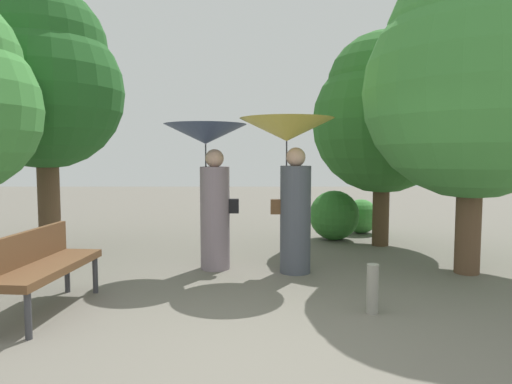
# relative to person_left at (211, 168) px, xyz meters

# --- Properties ---
(ground_plane) EXTENTS (40.00, 40.00, 0.00)m
(ground_plane) POSITION_rel_person_left_xyz_m (0.63, -2.80, -1.42)
(ground_plane) COLOR #6B665B
(person_left) EXTENTS (1.15, 1.15, 2.03)m
(person_left) POSITION_rel_person_left_xyz_m (0.00, 0.00, 0.00)
(person_left) COLOR gray
(person_left) RESTS_ON ground
(person_right) EXTENTS (1.27, 1.27, 2.10)m
(person_right) POSITION_rel_person_left_xyz_m (1.10, -0.21, 0.11)
(person_right) COLOR #474C56
(person_right) RESTS_ON ground
(park_bench) EXTENTS (0.61, 1.53, 0.83)m
(park_bench) POSITION_rel_person_left_xyz_m (-1.53, -1.79, -0.91)
(park_bench) COLOR #38383D
(park_bench) RESTS_ON ground
(tree_near_right) EXTENTS (2.47, 2.47, 3.75)m
(tree_near_right) POSITION_rel_person_left_xyz_m (2.87, 1.66, 0.94)
(tree_near_right) COLOR #4C3823
(tree_near_right) RESTS_ON ground
(tree_mid_left) EXTENTS (2.58, 2.58, 4.41)m
(tree_mid_left) POSITION_rel_person_left_xyz_m (-2.88, 1.33, 1.47)
(tree_mid_left) COLOR brown
(tree_mid_left) RESTS_ON ground
(tree_mid_right) EXTENTS (2.88, 2.88, 4.27)m
(tree_mid_right) POSITION_rel_person_left_xyz_m (3.53, -0.25, 1.25)
(tree_mid_right) COLOR brown
(tree_mid_right) RESTS_ON ground
(bush_path_left) EXTENTS (0.94, 0.94, 0.94)m
(bush_path_left) POSITION_rel_person_left_xyz_m (2.14, 2.19, -0.95)
(bush_path_left) COLOR #2D6B28
(bush_path_left) RESTS_ON ground
(bush_path_right) EXTENTS (0.71, 0.71, 0.71)m
(bush_path_right) POSITION_rel_person_left_xyz_m (2.82, 2.93, -1.07)
(bush_path_right) COLOR #428C3D
(bush_path_right) RESTS_ON ground
(path_marker_post) EXTENTS (0.12, 0.12, 0.51)m
(path_marker_post) POSITION_rel_person_left_xyz_m (1.83, -1.83, -1.17)
(path_marker_post) COLOR gray
(path_marker_post) RESTS_ON ground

